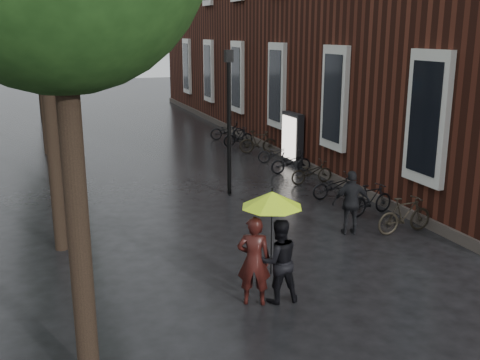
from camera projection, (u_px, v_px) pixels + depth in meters
name	position (u px, v px, depth m)	size (l,w,h in m)	color
brick_building	(337.00, 17.00, 28.59)	(10.20, 33.20, 12.00)	#38160F
street_trees	(38.00, 1.00, 20.48)	(4.33, 34.03, 8.91)	black
person_burgundy	(254.00, 261.00, 10.95)	(0.66, 0.44, 1.82)	black
person_black	(278.00, 261.00, 11.07)	(0.84, 0.65, 1.72)	black
lime_umbrella	(272.00, 199.00, 10.69)	(1.21, 1.21, 1.78)	black
pedestrian_walking	(351.00, 203.00, 14.81)	(1.02, 0.42, 1.73)	black
parked_bicycles	(288.00, 160.00, 21.63)	(2.03, 15.12, 1.01)	black
ad_lightbox	(292.00, 139.00, 22.70)	(0.32, 1.39, 2.10)	black
lamp_post	(229.00, 109.00, 18.02)	(0.24, 0.24, 4.69)	black
cycle_sign	(69.00, 116.00, 22.94)	(0.15, 0.52, 2.89)	#262628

